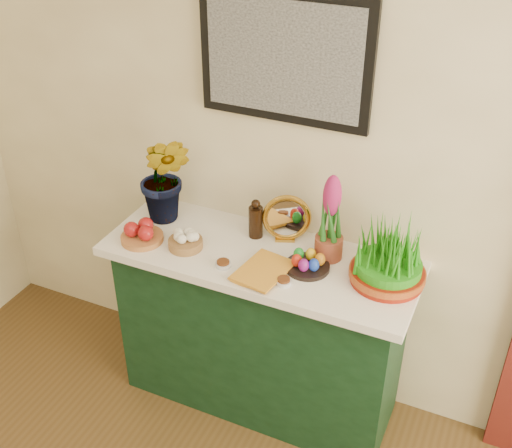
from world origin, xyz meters
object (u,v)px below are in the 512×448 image
at_px(sideboard, 260,332).
at_px(hyacinth_green, 164,164).
at_px(wheatgrass_sabzeh, 389,258).
at_px(mirror, 287,218).
at_px(book, 245,263).

distance_m(sideboard, hyacinth_green, 0.92).
distance_m(sideboard, wheatgrass_sabzeh, 0.80).
height_order(sideboard, mirror, mirror).
height_order(hyacinth_green, mirror, hyacinth_green).
xyz_separation_m(mirror, book, (-0.08, -0.27, -0.09)).
distance_m(mirror, wheatgrass_sabzeh, 0.51).
height_order(hyacinth_green, wheatgrass_sabzeh, hyacinth_green).
xyz_separation_m(hyacinth_green, mirror, (0.57, 0.08, -0.19)).
relative_size(book, wheatgrass_sabzeh, 0.79).
bearing_deg(book, sideboard, 88.78).
bearing_deg(book, mirror, 82.72).
bearing_deg(wheatgrass_sabzeh, sideboard, -176.66).
distance_m(mirror, book, 0.30).
relative_size(sideboard, book, 5.21).
height_order(mirror, wheatgrass_sabzeh, wheatgrass_sabzeh).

